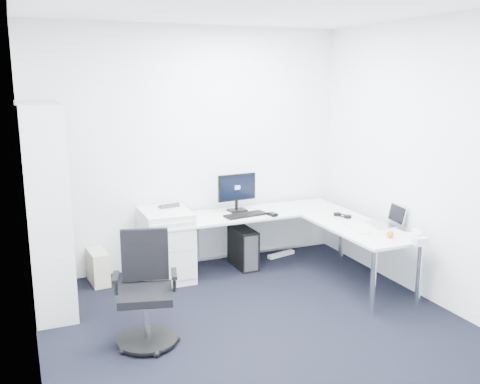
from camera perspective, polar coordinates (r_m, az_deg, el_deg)
name	(u,v)px	position (r m, az deg, el deg)	size (l,w,h in m)	color
ground	(273,342)	(4.61, 3.49, -15.68)	(4.20, 4.20, 0.00)	black
wall_back	(192,149)	(6.08, -5.18, 4.62)	(3.60, 0.02, 2.70)	white
wall_left	(26,204)	(3.73, -21.86, -1.22)	(0.02, 4.20, 2.70)	white
wall_right	(453,167)	(5.20, 21.78, 2.46)	(0.02, 4.20, 2.70)	white
l_desk	(261,248)	(5.87, 2.28, -5.94)	(2.21, 1.24, 0.64)	silver
drawer_pedestal	(166,245)	(5.83, -7.90, -5.57)	(0.50, 0.62, 0.76)	silver
bookshelf	(46,208)	(5.23, -20.03, -1.66)	(0.38, 0.97, 1.93)	silver
task_chair	(146,291)	(4.44, -10.04, -10.39)	(0.52, 0.52, 0.93)	black
black_pc_tower	(243,248)	(6.17, 0.33, -5.96)	(0.20, 0.46, 0.45)	black
beige_pc_tower	(98,267)	(5.90, -14.90, -7.74)	(0.17, 0.38, 0.36)	#BEB3A1
power_strip	(281,254)	(6.59, 4.40, -6.65)	(0.38, 0.07, 0.04)	silver
monitor	(237,192)	(6.06, -0.30, -0.01)	(0.46, 0.15, 0.44)	black
black_keyboard	(245,215)	(5.90, 0.57, -2.45)	(0.48, 0.17, 0.02)	black
mouse	(273,214)	(5.91, 3.51, -2.39)	(0.07, 0.11, 0.04)	black
desk_phone	(168,210)	(5.89, -7.70, -1.92)	(0.22, 0.22, 0.15)	#2D2D30
laptop	(381,215)	(5.70, 14.85, -2.42)	(0.30, 0.29, 0.21)	#B7BABE
white_keyboard	(357,227)	(5.57, 12.34, -3.70)	(0.13, 0.45, 0.02)	silver
headphones	(342,214)	(5.96, 10.87, -2.37)	(0.13, 0.20, 0.05)	black
orange_fruit	(390,234)	(5.31, 15.73, -4.35)	(0.07, 0.07, 0.07)	orange
tissue_box	(416,239)	(5.22, 18.30, -4.80)	(0.11, 0.22, 0.08)	silver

